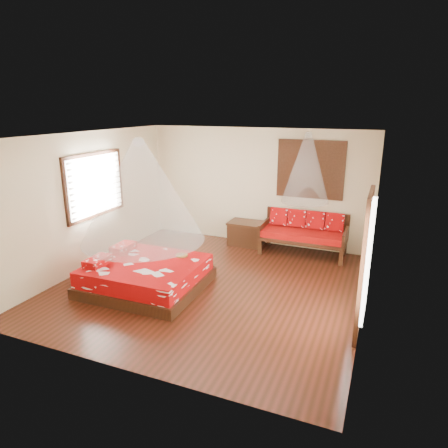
{
  "coord_description": "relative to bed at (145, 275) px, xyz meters",
  "views": [
    {
      "loc": [
        2.89,
        -6.34,
        3.29
      ],
      "look_at": [
        0.15,
        0.3,
        1.15
      ],
      "focal_mm": 32.0,
      "sensor_mm": 36.0,
      "label": 1
    }
  ],
  "objects": [
    {
      "name": "room",
      "position": [
        1.08,
        0.56,
        1.15
      ],
      "size": [
        5.54,
        5.54,
        2.84
      ],
      "color": "black",
      "rests_on": "ground"
    },
    {
      "name": "bed",
      "position": [
        0.0,
        0.0,
        0.0
      ],
      "size": [
        2.09,
        1.9,
        0.64
      ],
      "rotation": [
        0.0,
        0.0,
        0.02
      ],
      "color": "black",
      "rests_on": "floor"
    },
    {
      "name": "daybed",
      "position": [
        2.35,
        2.95,
        0.27
      ],
      "size": [
        1.93,
        0.86,
        0.97
      ],
      "color": "black",
      "rests_on": "floor"
    },
    {
      "name": "storage_chest",
      "position": [
        0.94,
        3.01,
        0.04
      ],
      "size": [
        0.85,
        0.63,
        0.58
      ],
      "rotation": [
        0.0,
        0.0,
        -0.02
      ],
      "color": "black",
      "rests_on": "floor"
    },
    {
      "name": "shutter_panel",
      "position": [
        2.35,
        3.28,
        1.65
      ],
      "size": [
        1.52,
        0.06,
        1.32
      ],
      "color": "black",
      "rests_on": "wall_back"
    },
    {
      "name": "window_left",
      "position": [
        -1.63,
        0.76,
        1.45
      ],
      "size": [
        0.1,
        1.74,
        1.34
      ],
      "color": "black",
      "rests_on": "wall_left"
    },
    {
      "name": "glazed_door",
      "position": [
        3.8,
        -0.04,
        0.82
      ],
      "size": [
        0.08,
        1.02,
        2.16
      ],
      "color": "black",
      "rests_on": "floor"
    },
    {
      "name": "wine_tray",
      "position": [
        0.47,
        0.56,
        0.3
      ],
      "size": [
        0.24,
        0.24,
        0.19
      ],
      "rotation": [
        0.0,
        0.0,
        -0.31
      ],
      "color": "brown",
      "rests_on": "bed"
    },
    {
      "name": "mosquito_net_main",
      "position": [
        0.02,
        0.0,
        1.6
      ],
      "size": [
        2.2,
        2.2,
        1.8
      ],
      "primitive_type": "cone",
      "color": "white",
      "rests_on": "ceiling"
    },
    {
      "name": "mosquito_net_daybed",
      "position": [
        2.35,
        2.81,
        1.75
      ],
      "size": [
        1.03,
        1.03,
        1.5
      ],
      "primitive_type": "cone",
      "color": "white",
      "rests_on": "ceiling"
    }
  ]
}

